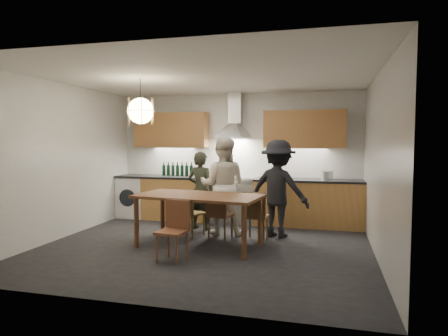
% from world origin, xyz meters
% --- Properties ---
extents(ground, '(5.00, 5.00, 0.00)m').
position_xyz_m(ground, '(0.00, 0.00, 0.00)').
color(ground, black).
rests_on(ground, ground).
extents(room_shell, '(5.02, 4.52, 2.61)m').
position_xyz_m(room_shell, '(0.00, 0.00, 1.71)').
color(room_shell, white).
rests_on(room_shell, ground).
extents(counter_run, '(5.00, 0.62, 0.90)m').
position_xyz_m(counter_run, '(0.02, 1.95, 0.45)').
color(counter_run, tan).
rests_on(counter_run, ground).
extents(range_stove, '(0.90, 0.60, 0.92)m').
position_xyz_m(range_stove, '(0.00, 1.94, 0.44)').
color(range_stove, silver).
rests_on(range_stove, ground).
extents(wall_fixtures, '(4.30, 0.54, 1.10)m').
position_xyz_m(wall_fixtures, '(0.00, 2.07, 1.87)').
color(wall_fixtures, '#B88047').
rests_on(wall_fixtures, ground).
extents(pendant_lamp, '(0.43, 0.43, 0.70)m').
position_xyz_m(pendant_lamp, '(-1.00, -0.10, 2.10)').
color(pendant_lamp, black).
rests_on(pendant_lamp, ground).
extents(dining_table, '(2.01, 1.18, 0.81)m').
position_xyz_m(dining_table, '(-0.10, 0.00, 0.71)').
color(dining_table, brown).
rests_on(dining_table, ground).
extents(chair_back_left, '(0.47, 0.47, 0.79)m').
position_xyz_m(chair_back_left, '(-0.47, 0.60, 0.46)').
color(chair_back_left, brown).
rests_on(chair_back_left, ground).
extents(chair_back_mid, '(0.42, 0.42, 0.80)m').
position_xyz_m(chair_back_mid, '(0.08, 0.53, 0.46)').
color(chair_back_mid, brown).
rests_on(chair_back_mid, ground).
extents(chair_back_right, '(0.39, 0.39, 0.82)m').
position_xyz_m(chair_back_right, '(0.70, 0.52, 0.47)').
color(chair_back_right, brown).
rests_on(chair_back_right, ground).
extents(chair_front, '(0.41, 0.41, 0.82)m').
position_xyz_m(chair_front, '(-0.21, -0.71, 0.47)').
color(chair_front, brown).
rests_on(chair_front, ground).
extents(person_left, '(0.58, 0.44, 1.44)m').
position_xyz_m(person_left, '(-0.44, 1.16, 0.72)').
color(person_left, black).
rests_on(person_left, ground).
extents(person_mid, '(0.87, 0.70, 1.70)m').
position_xyz_m(person_mid, '(0.04, 0.93, 0.85)').
color(person_mid, beige).
rests_on(person_mid, ground).
extents(person_right, '(1.20, 0.89, 1.65)m').
position_xyz_m(person_right, '(1.01, 0.95, 0.83)').
color(person_right, black).
rests_on(person_right, ground).
extents(mixing_bowl, '(0.32, 0.32, 0.08)m').
position_xyz_m(mixing_bowl, '(0.96, 1.87, 0.94)').
color(mixing_bowl, silver).
rests_on(mixing_bowl, counter_run).
extents(stock_pot, '(0.23, 0.23, 0.15)m').
position_xyz_m(stock_pot, '(1.81, 1.99, 0.98)').
color(stock_pot, silver).
rests_on(stock_pot, counter_run).
extents(wine_bottles, '(0.68, 0.07, 0.29)m').
position_xyz_m(wine_bottles, '(-1.22, 2.01, 1.04)').
color(wine_bottles, black).
rests_on(wine_bottles, counter_run).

